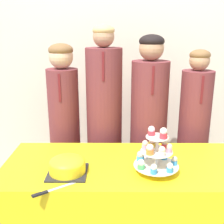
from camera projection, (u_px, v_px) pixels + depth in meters
wall_back at (126, 50)px, 2.84m from camera, size 9.00×0.06×2.70m
table at (132, 210)px, 1.93m from camera, size 1.68×0.68×0.72m
round_cake at (67, 165)px, 1.69m from camera, size 0.24×0.24×0.11m
cake_knife at (49, 191)px, 1.51m from camera, size 0.25×0.18×0.01m
cupcake_stand at (156, 153)px, 1.69m from camera, size 0.27×0.27×0.30m
student_0 at (65, 131)px, 2.41m from camera, size 0.26×0.26×1.45m
student_1 at (104, 127)px, 2.40m from camera, size 0.30×0.30×1.59m
student_2 at (148, 130)px, 2.41m from camera, size 0.31×0.31×1.52m
student_3 at (193, 136)px, 2.42m from camera, size 0.26×0.27×1.40m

